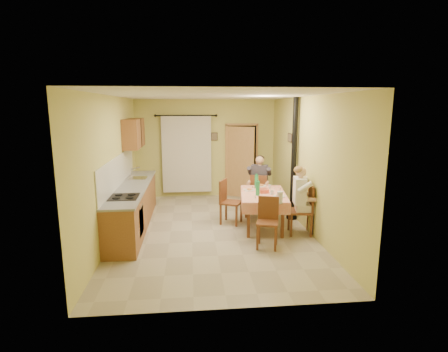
{
  "coord_description": "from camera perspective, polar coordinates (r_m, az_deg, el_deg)",
  "views": [
    {
      "loc": [
        -0.45,
        -7.09,
        2.56
      ],
      "look_at": [
        0.25,
        0.1,
        1.15
      ],
      "focal_mm": 28.0,
      "sensor_mm": 36.0,
      "label": 1
    }
  ],
  "objects": [
    {
      "name": "picture_back",
      "position": [
        10.11,
        -1.59,
        6.46
      ],
      "size": [
        0.19,
        0.03,
        0.23
      ],
      "primitive_type": "cube",
      "color": "black",
      "rests_on": "room_shell"
    },
    {
      "name": "floor",
      "position": [
        7.55,
        -1.84,
        -8.78
      ],
      "size": [
        4.0,
        6.0,
        0.01
      ],
      "primitive_type": "cube",
      "color": "tan",
      "rests_on": "ground"
    },
    {
      "name": "upper_cabinets",
      "position": [
        8.91,
        -14.5,
        6.78
      ],
      "size": [
        0.35,
        1.4,
        0.7
      ],
      "primitive_type": "cube",
      "color": "brown",
      "rests_on": "room_shell"
    },
    {
      "name": "man_right",
      "position": [
        7.25,
        12.48,
        -2.61
      ],
      "size": [
        0.52,
        0.62,
        1.39
      ],
      "rotation": [
        0.0,
        0.0,
        1.41
      ],
      "color": "white",
      "rests_on": "chair_right"
    },
    {
      "name": "tableware",
      "position": [
        7.46,
        6.59,
        -2.46
      ],
      "size": [
        0.76,
        1.68,
        0.33
      ],
      "color": "white",
      "rests_on": "dining_table"
    },
    {
      "name": "chair_far",
      "position": [
        8.78,
        5.7,
        -3.99
      ],
      "size": [
        0.51,
        0.51,
        0.96
      ],
      "rotation": [
        0.0,
        0.0,
        -0.32
      ],
      "color": "brown",
      "rests_on": "ground"
    },
    {
      "name": "chair_near",
      "position": [
        6.62,
        7.07,
        -9.1
      ],
      "size": [
        0.48,
        0.48,
        0.94
      ],
      "rotation": [
        0.0,
        0.0,
        2.85
      ],
      "color": "brown",
      "rests_on": "ground"
    },
    {
      "name": "kitchen_run",
      "position": [
        7.87,
        -14.59,
        -4.63
      ],
      "size": [
        0.64,
        3.64,
        1.56
      ],
      "color": "brown",
      "rests_on": "ground"
    },
    {
      "name": "chair_right",
      "position": [
        7.41,
        12.41,
        -7.02
      ],
      "size": [
        0.52,
        0.52,
        1.02
      ],
      "rotation": [
        0.0,
        0.0,
        1.41
      ],
      "color": "brown",
      "rests_on": "ground"
    },
    {
      "name": "doorway",
      "position": [
        10.18,
        2.8,
        2.52
      ],
      "size": [
        0.96,
        0.48,
        2.15
      ],
      "color": "black",
      "rests_on": "ground"
    },
    {
      "name": "man_far",
      "position": [
        8.65,
        5.79,
        -0.2
      ],
      "size": [
        0.64,
        0.58,
        1.39
      ],
      "rotation": [
        0.0,
        0.0,
        -0.32
      ],
      "color": "#38333D",
      "rests_on": "chair_far"
    },
    {
      "name": "room_shell",
      "position": [
        7.14,
        -1.93,
        5.09
      ],
      "size": [
        4.04,
        6.04,
        2.82
      ],
      "color": "#CFCA6A",
      "rests_on": "ground"
    },
    {
      "name": "chair_left",
      "position": [
        7.89,
        1.06,
        -5.67
      ],
      "size": [
        0.57,
        0.57,
        0.99
      ],
      "rotation": [
        0.0,
        0.0,
        -2.01
      ],
      "color": "brown",
      "rests_on": "ground"
    },
    {
      "name": "dining_table",
      "position": [
        7.66,
        6.38,
        -5.54
      ],
      "size": [
        1.14,
        1.68,
        0.76
      ],
      "rotation": [
        0.0,
        0.0,
        -0.13
      ],
      "color": "#F1977B",
      "rests_on": "ground"
    },
    {
      "name": "picture_right",
      "position": [
        8.66,
        10.74,
        6.16
      ],
      "size": [
        0.03,
        0.31,
        0.21
      ],
      "primitive_type": "cube",
      "color": "brown",
      "rests_on": "room_shell"
    },
    {
      "name": "curtain",
      "position": [
        10.07,
        -6.11,
        3.59
      ],
      "size": [
        1.7,
        0.07,
        2.22
      ],
      "color": "black",
      "rests_on": "ground"
    },
    {
      "name": "stove_flue",
      "position": [
        8.18,
        11.23,
        0.03
      ],
      "size": [
        0.24,
        0.24,
        2.8
      ],
      "color": "black",
      "rests_on": "ground"
    }
  ]
}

